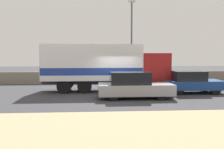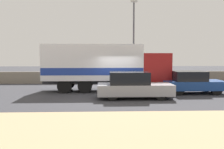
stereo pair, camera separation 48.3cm
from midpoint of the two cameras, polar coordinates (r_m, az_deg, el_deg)
The scene contains 7 objects.
ground_plane at distance 15.02m, azimuth 0.87°, elevation -5.19°, with size 80.00×80.00×0.00m, color #38383D.
dirt_shoulder_foreground at distance 8.67m, azimuth 4.70°, elevation -12.39°, with size 60.00×5.22×0.04m.
stone_wall_backdrop at distance 22.28m, azimuth -0.76°, elevation -0.64°, with size 60.00×0.35×1.04m.
street_lamp at distance 21.75m, azimuth 3.85°, elevation 8.81°, with size 0.56×0.28×7.21m.
box_truck at distance 17.38m, azimuth -2.99°, elevation 2.05°, with size 8.66×2.35×3.23m.
car_hatchback at distance 14.57m, azimuth 4.01°, elevation -2.53°, with size 4.33×1.73×1.55m.
car_sedan_second at distance 17.25m, azimuth 16.82°, elevation -1.64°, with size 3.89×1.80×1.47m.
Camera 1 is at (-1.52, -14.74, 2.55)m, focal length 40.00 mm.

